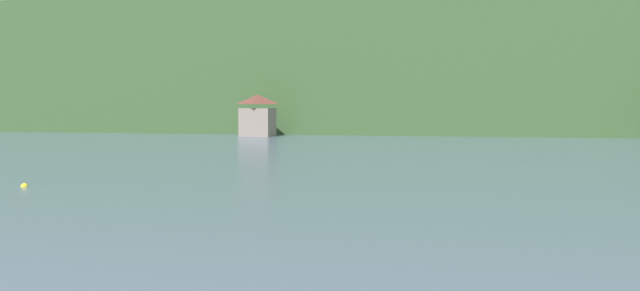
% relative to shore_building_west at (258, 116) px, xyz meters
% --- Properties ---
extents(wooded_hillside, '(352.00, 44.05, 43.79)m').
position_rel_shore_building_west_xyz_m(wooded_hillside, '(48.97, 31.05, 6.34)').
color(wooded_hillside, '#38562D').
rests_on(wooded_hillside, ground_plane).
extents(shore_building_west, '(4.63, 4.09, 5.97)m').
position_rel_shore_building_west_xyz_m(shore_building_west, '(0.00, 0.00, 0.00)').
color(shore_building_west, gray).
rests_on(shore_building_west, ground_plane).
extents(mooring_buoy_near, '(0.40, 0.40, 0.40)m').
position_rel_shore_building_west_xyz_m(mooring_buoy_near, '(9.63, -66.53, -2.90)').
color(mooring_buoy_near, yellow).
rests_on(mooring_buoy_near, ground_plane).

